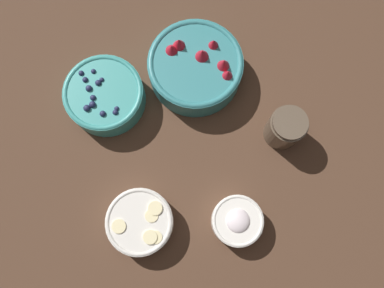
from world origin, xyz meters
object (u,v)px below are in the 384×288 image
object	(u,v)px
bowl_cream	(237,221)
jar_chocolate	(285,128)
bowl_blueberries	(105,95)
bowl_bananas	(140,222)
bowl_strawberries	(195,67)

from	to	relation	value
bowl_cream	jar_chocolate	xyz separation A→B (m)	(0.23, -0.01, 0.01)
bowl_blueberries	bowl_cream	bearing A→B (deg)	-107.64
bowl_blueberries	bowl_bananas	xyz separation A→B (m)	(-0.21, -0.20, -0.00)
bowl_bananas	bowl_strawberries	bearing A→B (deg)	7.21
bowl_strawberries	bowl_blueberries	distance (m)	0.22
bowl_strawberries	jar_chocolate	xyz separation A→B (m)	(-0.05, -0.24, 0.00)
bowl_blueberries	bowl_strawberries	bearing A→B (deg)	-46.20
bowl_strawberries	bowl_cream	bearing A→B (deg)	-139.91
bowl_blueberries	bowl_bananas	size ratio (longest dim) A/B	1.27
bowl_strawberries	jar_chocolate	size ratio (longest dim) A/B	2.33
bowl_blueberries	bowl_cream	size ratio (longest dim) A/B	1.66
bowl_bananas	jar_chocolate	world-z (taller)	jar_chocolate
bowl_blueberries	bowl_bananas	distance (m)	0.29
bowl_strawberries	bowl_bananas	bearing A→B (deg)	-172.79
bowl_cream	jar_chocolate	size ratio (longest dim) A/B	1.17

